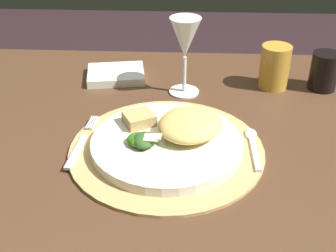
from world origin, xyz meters
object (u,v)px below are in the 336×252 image
(dining_table, at_px, (149,201))
(wine_glass, at_px, (185,41))
(spoon, at_px, (253,142))
(dark_tumbler, at_px, (324,71))
(fork, at_px, (81,143))
(dinner_plate, at_px, (167,144))
(amber_tumbler, at_px, (275,67))
(napkin, at_px, (116,74))

(dining_table, height_order, wine_glass, wine_glass)
(spoon, height_order, dark_tumbler, dark_tumbler)
(fork, distance_m, dark_tumbler, 0.55)
(dinner_plate, relative_size, amber_tumbler, 2.75)
(fork, xyz_separation_m, amber_tumbler, (0.38, 0.26, 0.04))
(spoon, relative_size, dark_tumbler, 1.57)
(napkin, distance_m, wine_glass, 0.20)
(wine_glass, distance_m, dark_tumbler, 0.32)
(dining_table, height_order, fork, fork)
(dinner_plate, xyz_separation_m, fork, (-0.15, 0.00, -0.01))
(dinner_plate, distance_m, wine_glass, 0.25)
(dinner_plate, relative_size, fork, 1.57)
(dark_tumbler, bearing_deg, napkin, 176.35)
(dinner_plate, bearing_deg, wine_glass, 83.20)
(amber_tumbler, bearing_deg, dinner_plate, -130.51)
(dinner_plate, xyz_separation_m, napkin, (-0.13, 0.29, -0.01))
(fork, height_order, amber_tumbler, amber_tumbler)
(spoon, height_order, wine_glass, wine_glass)
(spoon, bearing_deg, dark_tumbler, 52.92)
(dining_table, xyz_separation_m, dinner_plate, (0.04, -0.03, 0.16))
(wine_glass, bearing_deg, spoon, -57.85)
(spoon, distance_m, wine_glass, 0.26)
(dinner_plate, bearing_deg, napkin, 114.75)
(dinner_plate, xyz_separation_m, amber_tumbler, (0.22, 0.26, 0.03))
(dinner_plate, height_order, spoon, dinner_plate)
(spoon, height_order, amber_tumbler, amber_tumbler)
(napkin, bearing_deg, fork, -94.04)
(amber_tumbler, bearing_deg, dining_table, -138.86)
(dining_table, distance_m, napkin, 0.31)
(napkin, bearing_deg, spoon, -42.92)
(dining_table, distance_m, dark_tumbler, 0.47)
(wine_glass, bearing_deg, amber_tumbler, 11.09)
(wine_glass, distance_m, amber_tumbler, 0.21)
(dining_table, bearing_deg, spoon, -3.36)
(dinner_plate, bearing_deg, dark_tumbler, 37.94)
(dining_table, bearing_deg, fork, -165.03)
(napkin, bearing_deg, dining_table, -69.54)
(dining_table, xyz_separation_m, spoon, (0.19, -0.01, 0.16))
(dining_table, distance_m, wine_glass, 0.33)
(spoon, relative_size, napkin, 1.01)
(dinner_plate, bearing_deg, dining_table, 138.49)
(fork, relative_size, amber_tumbler, 1.75)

